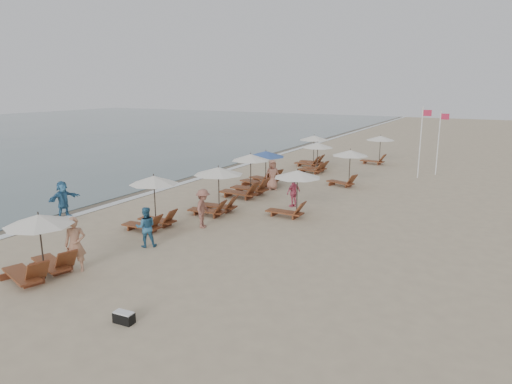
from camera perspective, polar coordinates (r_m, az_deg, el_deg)
The scene contains 22 objects.
ground at distance 16.20m, azimuth 2.48°, elevation -9.01°, with size 160.00×160.00×0.00m, color tan.
wet_sand_band at distance 30.86m, azimuth -10.30°, elevation 1.52°, with size 3.20×140.00×0.01m, color #6B5E4C.
foam_line at distance 30.07m, azimuth -8.37°, elevation 1.31°, with size 0.50×140.00×0.02m, color white.
lounger_station_0 at distance 16.42m, azimuth -25.48°, elevation -6.09°, with size 2.53×2.33×2.15m.
lounger_station_1 at distance 20.28m, azimuth -12.83°, elevation -1.18°, with size 2.36×2.09×2.35m.
lounger_station_2 at distance 22.17m, azimuth -5.04°, elevation 0.45°, with size 2.57×2.38×2.30m.
lounger_station_3 at distance 25.72m, azimuth -1.25°, elevation 1.76°, with size 2.68×2.12×2.39m.
lounger_station_4 at distance 28.51m, azimuth 0.74°, elevation 2.93°, with size 2.79×2.59×2.16m.
lounger_station_5 at distance 32.99m, azimuth 7.32°, elevation 4.42°, with size 2.42×2.21×2.14m.
lounger_station_6 at distance 35.66m, azimuth 6.86°, elevation 5.18°, with size 2.49×2.26×2.35m.
inland_station_0 at distance 21.60m, azimuth 4.58°, elevation 0.68°, with size 2.55×2.24×2.22m.
inland_station_1 at distance 28.75m, azimuth 11.19°, elevation 3.65°, with size 2.55×2.24×2.22m.
inland_station_2 at distance 37.44m, azimuth 14.80°, elevation 5.54°, with size 2.60×2.24×2.22m.
beachgoer_near at distance 16.50m, azimuth -21.45°, elevation -6.06°, with size 0.68×0.45×1.87m, color tan.
beachgoer_mid_a at distance 18.18m, azimuth -13.47°, elevation -4.24°, with size 0.77×0.60×1.57m, color #2D6387.
beachgoer_mid_b at distance 20.15m, azimuth -6.56°, elevation -2.03°, with size 1.11×0.64×1.72m, color #8C5547.
beachgoer_far_a at distance 23.54m, azimuth 4.67°, elevation -0.06°, with size 0.87×0.36×1.49m, color #CF5370.
beachgoer_far_b at distance 27.36m, azimuth 2.04°, elevation 2.15°, with size 0.87×0.57×1.79m, color tan.
waterline_walker at distance 23.45m, azimuth -22.77°, elevation -0.81°, with size 1.60×0.51×1.73m, color teal.
duffel_bag at distance 12.97m, azimuth -16.03°, elevation -14.69°, with size 0.57×0.31×0.31m.
flag_pole_near at distance 32.47m, azimuth 19.76°, elevation 6.19°, with size 0.60×0.08×4.72m.
flag_pole_far at distance 34.13m, azimuth 21.72°, elevation 6.06°, with size 0.60×0.08×4.41m.
Camera 1 is at (6.55, -13.50, 6.10)m, focal length 32.32 mm.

